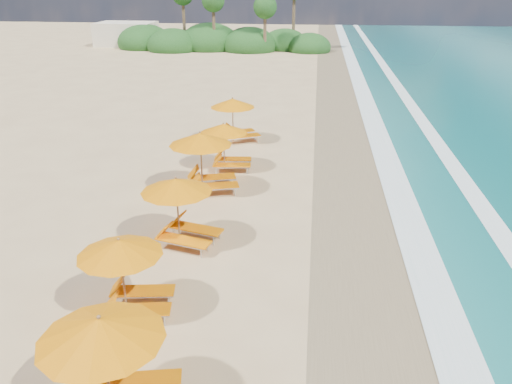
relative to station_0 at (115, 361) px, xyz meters
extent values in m
plane|color=tan|center=(1.69, 9.01, -1.39)|extent=(160.00, 160.00, 0.00)
cube|color=#8A7852|center=(5.69, 9.01, -1.38)|extent=(4.00, 160.00, 0.01)
cube|color=white|center=(7.19, 9.01, -1.36)|extent=(1.20, 160.00, 0.01)
cube|color=white|center=(10.19, 9.01, -1.36)|extent=(0.80, 160.00, 0.01)
cylinder|color=olive|center=(-0.19, -0.04, -0.20)|extent=(0.06, 0.06, 2.37)
cone|color=orange|center=(-0.19, -0.04, 0.78)|extent=(2.87, 2.87, 0.48)
sphere|color=olive|center=(-0.19, -0.04, 1.05)|extent=(0.08, 0.08, 0.08)
cylinder|color=olive|center=(-1.12, 3.37, -0.33)|extent=(0.05, 0.05, 2.12)
cone|color=orange|center=(-1.12, 3.37, 0.55)|extent=(2.48, 2.48, 0.43)
sphere|color=olive|center=(-1.12, 3.37, 0.79)|extent=(0.08, 0.08, 0.08)
cylinder|color=olive|center=(-0.68, 7.27, -0.26)|extent=(0.06, 0.06, 2.25)
cone|color=orange|center=(-0.68, 7.27, 0.67)|extent=(2.82, 2.82, 0.45)
sphere|color=olive|center=(-0.68, 7.27, 0.92)|extent=(0.08, 0.08, 0.08)
cylinder|color=olive|center=(-0.85, 11.64, -0.16)|extent=(0.06, 0.06, 2.46)
cone|color=orange|center=(-0.85, 11.64, 0.87)|extent=(3.14, 3.14, 0.49)
sphere|color=olive|center=(-0.85, 11.64, 1.14)|extent=(0.09, 0.09, 0.09)
cylinder|color=olive|center=(-0.40, 14.34, -0.33)|extent=(0.05, 0.05, 2.11)
cone|color=orange|center=(-0.40, 14.34, 0.54)|extent=(2.36, 2.36, 0.42)
sphere|color=olive|center=(-0.40, 14.34, 0.78)|extent=(0.08, 0.08, 0.08)
cylinder|color=olive|center=(-0.67, 18.60, -0.25)|extent=(0.06, 0.06, 2.28)
cone|color=orange|center=(-0.67, 18.60, 0.70)|extent=(3.14, 3.14, 0.46)
sphere|color=olive|center=(-0.67, 18.60, 0.95)|extent=(0.08, 0.08, 0.08)
ellipsoid|color=#163D14|center=(-4.31, 54.01, -0.76)|extent=(6.40, 6.40, 4.16)
ellipsoid|color=#163D14|center=(-9.31, 55.01, -0.68)|extent=(7.20, 7.20, 4.68)
ellipsoid|color=#163D14|center=(-13.31, 53.01, -0.80)|extent=(6.00, 6.00, 3.90)
ellipsoid|color=#163D14|center=(-0.31, 56.01, -0.84)|extent=(5.60, 5.60, 3.64)
ellipsoid|color=#163D14|center=(-17.31, 55.01, -0.74)|extent=(6.60, 6.60, 4.29)
ellipsoid|color=#163D14|center=(2.69, 54.01, -0.90)|extent=(5.00, 5.00, 3.25)
cylinder|color=brown|center=(-2.31, 52.01, 1.11)|extent=(0.36, 0.36, 5.00)
sphere|color=#163D14|center=(-2.31, 52.01, 3.61)|extent=(2.60, 2.60, 2.60)
cylinder|color=brown|center=(-8.31, 53.01, 1.41)|extent=(0.36, 0.36, 5.60)
sphere|color=#163D14|center=(-8.31, 53.01, 4.21)|extent=(2.60, 2.60, 2.60)
cylinder|color=brown|center=(-12.31, 55.01, 1.71)|extent=(0.36, 0.36, 6.20)
cylinder|color=brown|center=(0.69, 56.01, 2.01)|extent=(0.36, 0.36, 6.80)
cube|color=beige|center=(-20.31, 57.01, 0.01)|extent=(7.00, 5.00, 2.80)
camera|label=1|loc=(3.59, -7.39, 6.86)|focal=35.79mm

